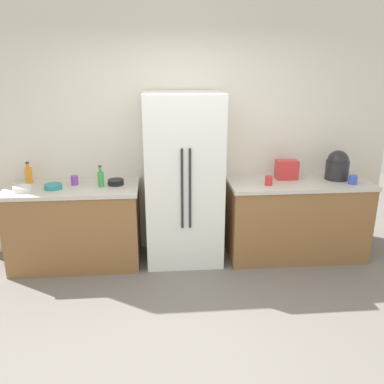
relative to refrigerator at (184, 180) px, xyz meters
The scene contains 15 objects.
ground_plane 1.77m from the refrigerator, 90.14° to the right, with size 9.69×9.69×0.00m, color slate.
kitchen_back_panel 0.68m from the refrigerator, 90.57° to the left, with size 4.85×0.10×2.99m, color silver.
counter_left 1.29m from the refrigerator, behind, with size 1.40×0.68×0.90m.
counter_right 1.37m from the refrigerator, ahead, with size 1.57×0.68×0.90m.
refrigerator is the anchor object (origin of this frame).
toaster 1.17m from the refrigerator, ahead, with size 0.24×0.15×0.21m, color red.
rice_cooker 1.73m from the refrigerator, ahead, with size 0.26×0.26×0.33m.
bottle_a 1.70m from the refrigerator, behind, with size 0.08×0.08×0.23m.
bottle_b 0.89m from the refrigerator, behind, with size 0.06×0.06×0.23m.
cup_a 1.83m from the refrigerator, ahead, with size 0.09×0.09×0.10m, color blue.
cup_b 1.18m from the refrigerator, behind, with size 0.08×0.08×0.10m, color purple.
cup_c 0.91m from the refrigerator, ahead, with size 0.08×0.08×0.10m, color red.
bowl_a 0.74m from the refrigerator, behind, with size 0.17×0.17×0.06m, color black.
bowl_b 1.38m from the refrigerator, behind, with size 0.18×0.18×0.05m, color teal.
bowl_c 1.68m from the refrigerator, behind, with size 0.19×0.19×0.05m, color white.
Camera 1 is at (-0.26, -2.68, 2.17)m, focal length 37.61 mm.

